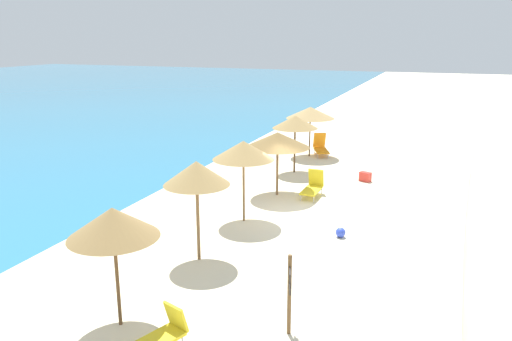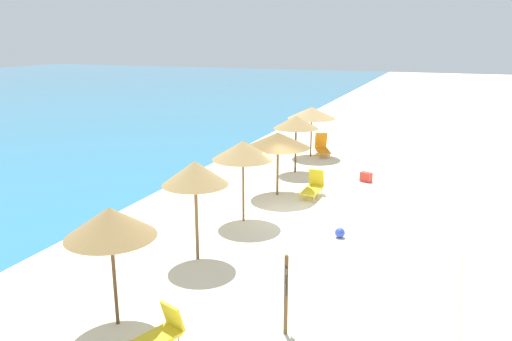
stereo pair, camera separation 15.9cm
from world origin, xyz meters
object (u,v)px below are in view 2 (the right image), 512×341
(beach_umbrella_2, at_px, (243,150))
(lounge_chair_0, at_px, (313,186))
(beach_umbrella_4, at_px, (296,122))
(beach_umbrella_5, at_px, (312,113))
(cooler_box, at_px, (366,177))
(beach_ball, at_px, (340,233))
(lounge_chair_1, at_px, (157,334))
(beach_umbrella_0, at_px, (110,222))
(beach_umbrella_1, at_px, (195,173))
(lounge_chair_2, at_px, (322,147))
(wooden_signpost, at_px, (286,288))
(beach_umbrella_3, at_px, (278,140))

(beach_umbrella_2, bearing_deg, lounge_chair_0, -23.04)
(beach_umbrella_4, height_order, beach_umbrella_5, beach_umbrella_4)
(lounge_chair_0, xyz_separation_m, cooler_box, (2.97, -1.67, -0.20))
(beach_ball, bearing_deg, beach_umbrella_4, 27.12)
(lounge_chair_1, bearing_deg, beach_ball, -86.57)
(beach_umbrella_4, xyz_separation_m, beach_ball, (-7.35, -3.77, -2.28))
(beach_umbrella_0, xyz_separation_m, beach_umbrella_2, (7.22, -0.12, 0.11))
(lounge_chair_0, bearing_deg, beach_umbrella_2, 67.93)
(beach_umbrella_1, height_order, lounge_chair_0, beach_umbrella_1)
(beach_umbrella_0, relative_size, lounge_chair_0, 1.90)
(lounge_chair_2, distance_m, wooden_signpost, 17.68)
(beach_umbrella_0, bearing_deg, lounge_chair_0, -8.77)
(beach_umbrella_1, distance_m, beach_umbrella_5, 14.05)
(beach_umbrella_5, bearing_deg, beach_umbrella_4, -176.88)
(beach_umbrella_1, distance_m, lounge_chair_2, 14.73)
(beach_umbrella_2, relative_size, lounge_chair_2, 1.62)
(beach_umbrella_0, distance_m, beach_umbrella_5, 17.82)
(beach_umbrella_1, distance_m, lounge_chair_1, 5.05)
(beach_umbrella_5, relative_size, lounge_chair_2, 1.51)
(beach_umbrella_4, height_order, beach_ball, beach_umbrella_4)
(wooden_signpost, bearing_deg, beach_ball, -16.73)
(beach_umbrella_5, height_order, cooler_box, beach_umbrella_5)
(cooler_box, bearing_deg, lounge_chair_0, 150.58)
(beach_umbrella_3, height_order, beach_ball, beach_umbrella_3)
(beach_umbrella_1, xyz_separation_m, lounge_chair_1, (-4.33, -1.32, -2.24))
(beach_umbrella_3, xyz_separation_m, beach_umbrella_4, (3.74, 0.37, 0.13))
(beach_umbrella_3, relative_size, lounge_chair_2, 1.48)
(beach_umbrella_0, height_order, beach_umbrella_3, beach_umbrella_0)
(beach_umbrella_4, xyz_separation_m, beach_umbrella_5, (3.54, 0.19, -0.05))
(lounge_chair_2, bearing_deg, lounge_chair_0, 78.37)
(lounge_chair_2, relative_size, cooler_box, 3.61)
(beach_umbrella_2, xyz_separation_m, beach_ball, (-0.30, -3.54, -2.41))
(beach_umbrella_3, height_order, beach_umbrella_4, beach_umbrella_4)
(beach_umbrella_5, xyz_separation_m, lounge_chair_0, (-6.91, -1.99, -1.98))
(lounge_chair_2, distance_m, cooler_box, 5.47)
(lounge_chair_1, xyz_separation_m, cooler_box, (14.43, -1.95, -0.18))
(beach_umbrella_1, xyz_separation_m, beach_umbrella_3, (6.76, -0.17, -0.30))
(beach_umbrella_5, xyz_separation_m, lounge_chair_1, (-18.38, -1.71, -2.01))
(lounge_chair_2, bearing_deg, beach_umbrella_2, 66.65)
(lounge_chair_0, height_order, beach_ball, lounge_chair_0)
(beach_umbrella_2, relative_size, lounge_chair_1, 1.99)
(beach_umbrella_3, xyz_separation_m, beach_ball, (-3.61, -3.40, -2.16))
(lounge_chair_0, bearing_deg, beach_umbrella_0, 82.20)
(beach_umbrella_0, xyz_separation_m, beach_umbrella_5, (17.82, 0.30, -0.07))
(beach_umbrella_5, bearing_deg, beach_umbrella_1, -178.40)
(lounge_chair_2, bearing_deg, beach_umbrella_0, 66.46)
(beach_ball, bearing_deg, lounge_chair_2, 16.84)
(lounge_chair_2, bearing_deg, cooler_box, 102.39)
(beach_umbrella_4, relative_size, beach_umbrella_5, 1.02)
(beach_umbrella_2, relative_size, wooden_signpost, 1.55)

